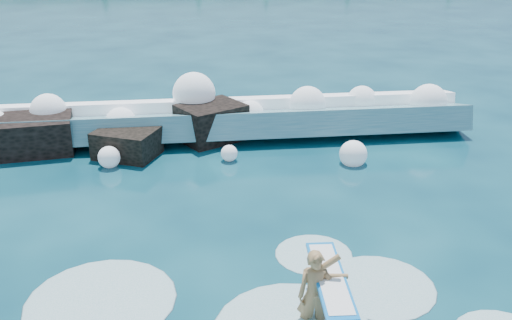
% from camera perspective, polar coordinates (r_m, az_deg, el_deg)
% --- Properties ---
extents(ground, '(200.00, 200.00, 0.00)m').
position_cam_1_polar(ground, '(13.21, -5.49, -8.45)').
color(ground, '#072E3E').
rests_on(ground, ground).
extents(breaking_wave, '(17.14, 2.71, 1.48)m').
position_cam_1_polar(breaking_wave, '(19.67, -3.95, 3.95)').
color(breaking_wave, teal).
rests_on(breaking_wave, ground).
extents(rock_cluster, '(8.31, 3.44, 1.42)m').
position_cam_1_polar(rock_cluster, '(19.06, -13.71, 2.51)').
color(rock_cluster, black).
rests_on(rock_cluster, ground).
extents(surfer_with_board, '(0.97, 2.93, 1.76)m').
position_cam_1_polar(surfer_with_board, '(10.60, 6.26, -12.93)').
color(surfer_with_board, '#9C7549').
rests_on(surfer_with_board, ground).
extents(wave_spray, '(15.61, 4.68, 2.23)m').
position_cam_1_polar(wave_spray, '(19.36, -2.29, 5.15)').
color(wave_spray, white).
rests_on(wave_spray, ground).
extents(surf_foam, '(9.58, 5.36, 0.15)m').
position_cam_1_polar(surf_foam, '(11.13, -0.26, -14.96)').
color(surf_foam, silver).
rests_on(surf_foam, ground).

